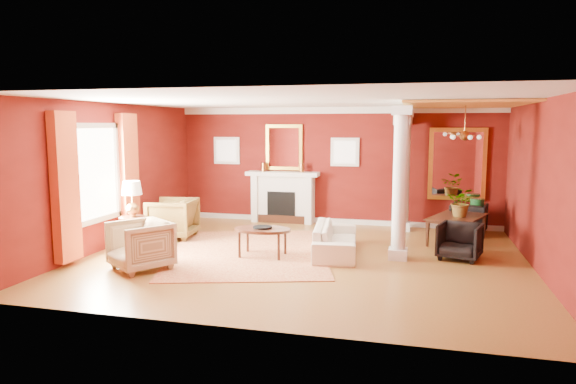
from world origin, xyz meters
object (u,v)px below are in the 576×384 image
(armchair_stripe, at_px, (140,243))
(coffee_table, at_px, (263,231))
(armchair_leopard, at_px, (172,216))
(side_table, at_px, (132,204))
(dining_table, at_px, (459,222))
(sofa, at_px, (336,234))

(armchair_stripe, height_order, coffee_table, armchair_stripe)
(armchair_leopard, xyz_separation_m, side_table, (-0.34, -1.04, 0.41))
(armchair_leopard, distance_m, side_table, 1.17)
(armchair_leopard, bearing_deg, coffee_table, 59.71)
(armchair_stripe, relative_size, dining_table, 0.58)
(armchair_leopard, bearing_deg, armchair_stripe, 7.72)
(sofa, xyz_separation_m, coffee_table, (-1.30, -0.54, 0.11))
(sofa, relative_size, coffee_table, 1.83)
(side_table, height_order, dining_table, side_table)
(sofa, bearing_deg, armchair_leopard, 75.53)
(armchair_stripe, xyz_separation_m, coffee_table, (1.78, 1.34, 0.03))
(dining_table, bearing_deg, sofa, 145.25)
(side_table, distance_m, dining_table, 6.72)
(sofa, xyz_separation_m, armchair_stripe, (-3.07, -1.88, 0.08))
(armchair_leopard, relative_size, armchair_stripe, 1.04)
(armchair_leopard, bearing_deg, dining_table, 93.54)
(coffee_table, bearing_deg, side_table, 179.68)
(coffee_table, relative_size, side_table, 0.79)
(armchair_leopard, relative_size, side_table, 0.71)
(sofa, height_order, coffee_table, sofa)
(sofa, height_order, armchair_stripe, armchair_stripe)
(armchair_stripe, xyz_separation_m, side_table, (-0.94, 1.35, 0.43))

